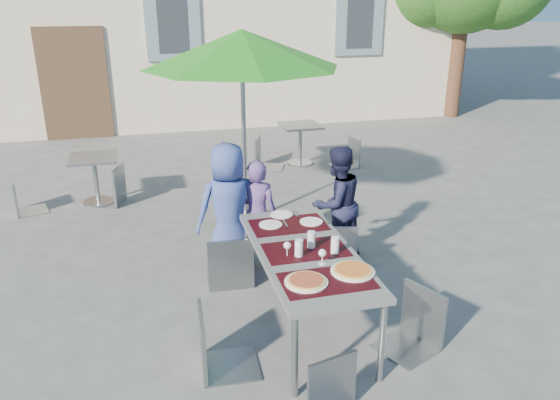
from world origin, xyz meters
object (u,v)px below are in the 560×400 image
object	(u,v)px
chair_2	(337,217)
chair_3	(214,305)
dining_table	(306,256)
bg_chair_r_0	(109,163)
bg_chair_r_1	(350,136)
pizza_near_right	(353,270)
chair_1	(289,232)
bg_chair_l_1	(264,134)
pizza_near_left	(306,281)
cafe_table_0	(95,173)
bg_chair_l_0	(19,177)
child_1	(257,214)
chair_5	(341,360)
child_0	(229,209)
chair_0	(229,230)
patio_umbrella	(242,51)
chair_4	(419,286)
cafe_table_1	(300,138)
child_2	(337,204)

from	to	relation	value
chair_2	chair_3	xyz separation A→B (m)	(-1.51, -1.39, 0.01)
dining_table	chair_3	bearing A→B (deg)	-154.28
bg_chair_r_0	bg_chair_r_1	size ratio (longest dim) A/B	1.12
pizza_near_right	chair_1	world-z (taller)	chair_1
chair_3	bg_chair_l_1	bearing A→B (deg)	72.97
pizza_near_left	cafe_table_0	distance (m)	4.57
chair_1	bg_chair_l_0	bearing A→B (deg)	139.41
cafe_table_0	pizza_near_left	bearing A→B (deg)	-67.02
pizza_near_right	chair_1	size ratio (longest dim) A/B	0.41
bg_chair_l_1	dining_table	bearing A→B (deg)	-98.65
dining_table	chair_1	bearing A→B (deg)	83.07
pizza_near_left	cafe_table_0	xyz separation A→B (m)	(-1.78, 4.19, -0.32)
bg_chair_r_1	chair_1	bearing A→B (deg)	-120.38
child_1	chair_3	size ratio (longest dim) A/B	1.21
pizza_near_left	chair_5	distance (m)	0.69
child_0	chair_0	size ratio (longest dim) A/B	1.36
chair_1	chair_2	distance (m)	0.55
pizza_near_right	patio_umbrella	xyz separation A→B (m)	(-0.28, 2.94, 1.40)
child_0	chair_2	world-z (taller)	child_0
dining_table	bg_chair_l_1	distance (m)	4.76
pizza_near_left	chair_3	xyz separation A→B (m)	(-0.69, 0.13, -0.18)
chair_1	pizza_near_left	bearing A→B (deg)	-100.57
cafe_table_0	bg_chair_l_1	xyz separation A→B (m)	(2.66, 1.05, 0.14)
patio_umbrella	bg_chair_l_0	bearing A→B (deg)	159.48
dining_table	cafe_table_0	distance (m)	4.14
pizza_near_right	chair_4	world-z (taller)	chair_4
child_1	chair_4	distance (m)	2.00
child_0	chair_5	world-z (taller)	child_0
child_1	chair_3	world-z (taller)	child_1
chair_4	bg_chair_r_0	bearing A→B (deg)	121.81
child_0	bg_chair_l_0	world-z (taller)	child_0
cafe_table_0	bg_chair_r_0	size ratio (longest dim) A/B	0.67
pizza_near_left	child_1	size ratio (longest dim) A/B	0.28
patio_umbrella	cafe_table_0	xyz separation A→B (m)	(-1.90, 1.19, -1.72)
patio_umbrella	bg_chair_r_0	size ratio (longest dim) A/B	2.37
patio_umbrella	bg_chair_r_1	distance (m)	3.37
child_0	chair_1	world-z (taller)	child_0
chair_2	cafe_table_0	world-z (taller)	chair_2
dining_table	chair_0	distance (m)	1.03
bg_chair_r_0	pizza_near_left	bearing A→B (deg)	-69.20
chair_3	chair_4	distance (m)	1.67
cafe_table_1	bg_chair_l_1	world-z (taller)	bg_chair_l_1
chair_2	chair_5	bearing A→B (deg)	-109.57
child_1	child_2	size ratio (longest dim) A/B	0.93
bg_chair_l_1	bg_chair_r_1	size ratio (longest dim) A/B	1.10
child_1	pizza_near_left	bearing A→B (deg)	111.79
chair_4	bg_chair_l_1	distance (m)	5.21
bg_chair_l_0	bg_chair_r_1	distance (m)	5.13
chair_4	chair_0	bearing A→B (deg)	133.48
pizza_near_right	cafe_table_0	size ratio (longest dim) A/B	0.51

